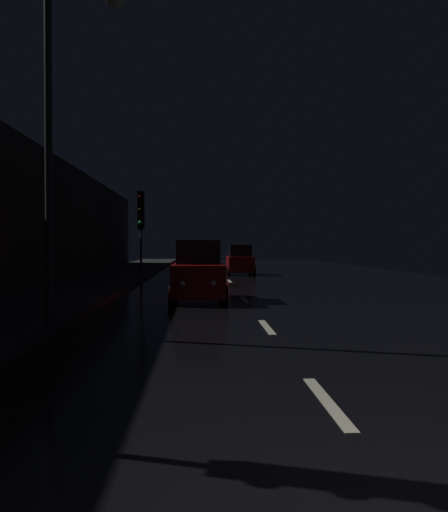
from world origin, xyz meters
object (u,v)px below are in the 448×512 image
car_approaching_headlights (198,273)px  car_distant_taillights (240,261)px  streetlamp_overhead (70,105)px  traffic_light_far_left (141,217)px

car_approaching_headlights → car_distant_taillights: 16.57m
streetlamp_overhead → traffic_light_far_left: bearing=90.9°
streetlamp_overhead → car_approaching_headlights: bearing=69.5°
traffic_light_far_left → car_approaching_headlights: (2.91, -8.49, -2.37)m
streetlamp_overhead → car_distant_taillights: (5.29, 23.44, -3.95)m
streetlamp_overhead → car_approaching_headlights: 8.51m
traffic_light_far_left → streetlamp_overhead: streetlamp_overhead is taller
car_distant_taillights → car_approaching_headlights: bearing=170.8°
car_approaching_headlights → traffic_light_far_left: bearing=-161.1°
traffic_light_far_left → streetlamp_overhead: bearing=4.4°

